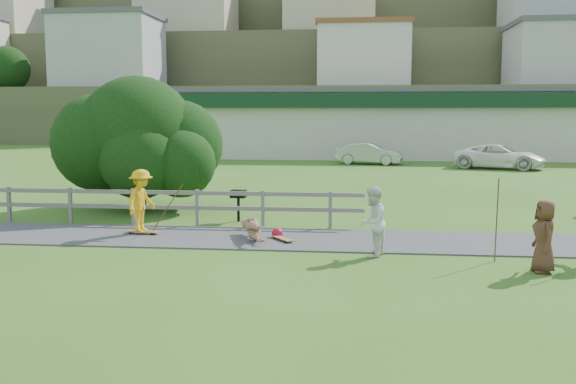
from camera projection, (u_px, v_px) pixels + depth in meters
name	position (u px, v px, depth m)	size (l,w,h in m)	color
ground	(243.00, 251.00, 15.88)	(260.00, 260.00, 0.00)	#385F1B
path	(253.00, 238.00, 17.35)	(34.00, 3.00, 0.04)	#3E3E41
fence	(113.00, 201.00, 19.55)	(15.05, 0.10, 1.10)	slate
strip_mall	(375.00, 123.00, 49.56)	(32.50, 10.75, 5.10)	beige
hillside	(344.00, 44.00, 104.12)	(220.00, 67.00, 47.50)	#49502F
skater_rider	(141.00, 204.00, 17.76)	(1.13, 0.65, 1.75)	yellow
skater_fallen	(253.00, 229.00, 17.09)	(1.77, 0.42, 0.65)	#A7775C
spectator_a	(372.00, 222.00, 15.13)	(0.81, 0.63, 1.67)	silver
spectator_c	(544.00, 236.00, 13.64)	(0.76, 0.50, 1.56)	#542F21
car_silver	(369.00, 154.00, 42.02)	(1.49, 4.27, 1.41)	silver
car_white	(499.00, 157.00, 38.58)	(2.44, 5.30, 1.47)	white
tree	(138.00, 159.00, 22.45)	(6.52, 6.52, 3.55)	black
bbq	(238.00, 206.00, 20.06)	(0.46, 0.35, 0.99)	black
longboard_rider	(142.00, 233.00, 17.86)	(0.97, 0.24, 0.11)	brown
longboard_fallen	(283.00, 240.00, 16.93)	(0.89, 0.22, 0.10)	brown
helmet	(277.00, 233.00, 17.39)	(0.30, 0.30, 0.30)	#B5102E
pole_rider	(167.00, 204.00, 18.09)	(0.03, 0.03, 1.69)	brown
pole_spec_left	(497.00, 220.00, 14.59)	(0.03, 0.03, 1.92)	brown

